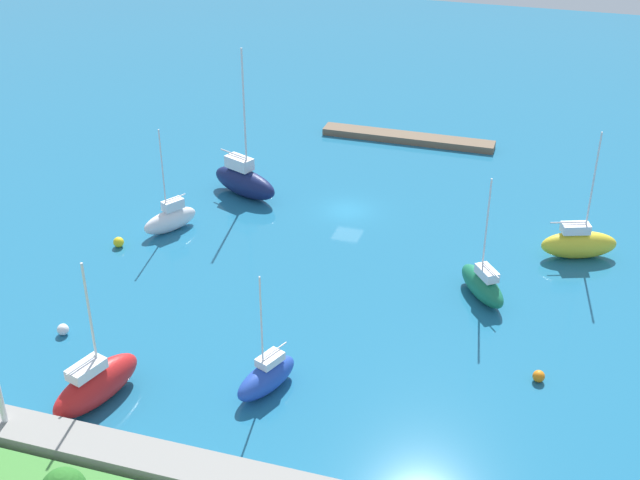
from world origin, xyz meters
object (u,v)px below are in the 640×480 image
Objects in this scene: sailboat_green_lone_north at (483,285)px; mooring_buoy_orange at (539,376)px; sailboat_red_mid_basin at (96,384)px; sailboat_navy_by_breakwater at (244,181)px; pier_dock at (408,138)px; mooring_buoy_white at (63,329)px; sailboat_yellow_lone_south at (579,243)px; sailboat_white_off_beacon at (170,219)px; sailboat_blue_center_basin at (267,377)px; mooring_buoy_yellow at (119,242)px.

mooring_buoy_orange is at bearing 172.48° from sailboat_green_lone_north.
sailboat_navy_by_breakwater is at bearing 20.73° from sailboat_red_mid_basin.
mooring_buoy_white reaches higher than pier_dock.
sailboat_green_lone_north is at bearing -61.23° from mooring_buoy_orange.
sailboat_yellow_lone_south is at bearing -74.69° from sailboat_green_lone_north.
sailboat_white_off_beacon is at bearing 31.15° from sailboat_red_mid_basin.
pier_dock is at bearing 179.83° from sailboat_white_off_beacon.
sailboat_yellow_lone_south is (-33.68, -5.58, 0.18)m from sailboat_white_off_beacon.
sailboat_blue_center_basin is 10.42× the size of mooring_buoy_white.
mooring_buoy_orange is (-16.61, -6.05, -0.67)m from sailboat_blue_center_basin.
mooring_buoy_orange is (-28.40, 19.97, -1.11)m from sailboat_navy_by_breakwater.
sailboat_red_mid_basin is at bearing 78.39° from pier_dock.
sailboat_green_lone_north is 12.11× the size of mooring_buoy_orange.
mooring_buoy_white is (0.50, 16.25, -0.70)m from sailboat_white_off_beacon.
sailboat_white_off_beacon reaches higher than sailboat_blue_center_basin.
pier_dock is 20.82× the size of mooring_buoy_yellow.
sailboat_yellow_lone_south is at bearing -147.44° from mooring_buoy_white.
mooring_buoy_white is at bearing -76.55° from sailboat_navy_by_breakwater.
sailboat_red_mid_basin is at bearing 136.70° from mooring_buoy_white.
sailboat_navy_by_breakwater is at bearing 55.80° from pier_dock.
mooring_buoy_orange is (-16.60, 37.34, 0.04)m from pier_dock.
sailboat_white_off_beacon is 0.96× the size of sailboat_green_lone_north.
pier_dock is 34.73m from mooring_buoy_yellow.
sailboat_green_lone_north is 10.66m from sailboat_yellow_lone_south.
mooring_buoy_white is at bearing 79.77° from sailboat_green_lone_north.
sailboat_green_lone_north is 0.89× the size of sailboat_yellow_lone_south.
mooring_buoy_white is at bearing 63.60° from sailboat_red_mid_basin.
sailboat_blue_center_basin is 22.93m from mooring_buoy_yellow.
sailboat_blue_center_basin is at bearing 142.82° from mooring_buoy_yellow.
mooring_buoy_orange is at bearing -51.82° from sailboat_red_mid_basin.
pier_dock is 22.04× the size of mooring_buoy_white.
sailboat_red_mid_basin is 30.31m from sailboat_navy_by_breakwater.
sailboat_white_off_beacon is 11.67× the size of mooring_buoy_orange.
sailboat_yellow_lone_south is 40.57m from mooring_buoy_white.
mooring_buoy_yellow is at bearing -105.12° from sailboat_blue_center_basin.
sailboat_white_off_beacon reaches higher than pier_dock.
sailboat_white_off_beacon is at bearing -126.69° from mooring_buoy_yellow.
pier_dock is 43.40m from sailboat_blue_center_basin.
mooring_buoy_white is at bearing -167.17° from sailboat_yellow_lone_south.
sailboat_green_lone_north reaches higher than mooring_buoy_orange.
mooring_buoy_orange is at bearing 113.96° from pier_dock.
mooring_buoy_orange is at bearing -12.24° from sailboat_navy_by_breakwater.
sailboat_green_lone_north is at bearing -177.85° from mooring_buoy_yellow.
sailboat_green_lone_north is at bearing -31.29° from sailboat_red_mid_basin.
sailboat_yellow_lone_south is 12.39× the size of mooring_buoy_yellow.
sailboat_navy_by_breakwater reaches higher than mooring_buoy_white.
sailboat_navy_by_breakwater is (11.81, 17.37, 1.15)m from pier_dock.
sailboat_navy_by_breakwater is at bearing -35.11° from mooring_buoy_orange.
sailboat_yellow_lone_south reaches higher than pier_dock.
sailboat_white_off_beacon reaches higher than mooring_buoy_yellow.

